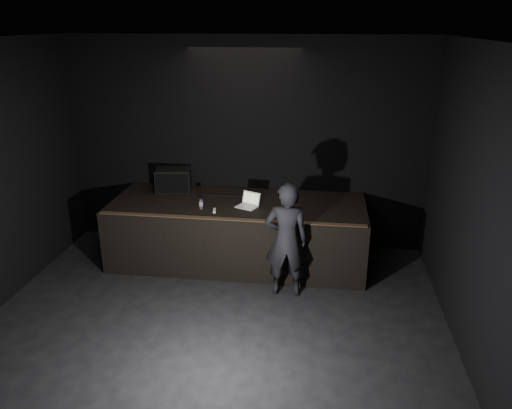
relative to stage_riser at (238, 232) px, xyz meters
The scene contains 11 objects.
ground 2.78m from the stage_riser, 90.00° to the right, with size 7.00×7.00×0.00m, color black.
room_walls 3.13m from the stage_riser, 90.00° to the right, with size 6.10×7.10×3.52m.
stage_riser is the anchor object (origin of this frame).
riser_lip 0.87m from the stage_riser, 90.00° to the right, with size 3.92×0.10×0.01m, color brown.
stage_monitor 1.42m from the stage_riser, 159.54° to the left, with size 0.63×0.50×0.38m.
cable 0.60m from the stage_riser, 126.71° to the left, with size 0.02×0.02×0.88m, color black.
laptop 0.60m from the stage_riser, 35.51° to the right, with size 0.39×0.37×0.21m.
beer_can 0.84m from the stage_riser, 146.11° to the right, with size 0.06×0.06×0.15m.
plastic_cup 1.09m from the stage_riser, ahead, with size 0.08×0.08×0.10m, color white.
wii_remote 0.73m from the stage_riser, 123.11° to the right, with size 0.04×0.16×0.03m, color silver.
person 1.32m from the stage_riser, 48.26° to the right, with size 0.61×0.40×1.67m, color black.
Camera 1 is at (1.28, -4.53, 3.71)m, focal length 35.00 mm.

